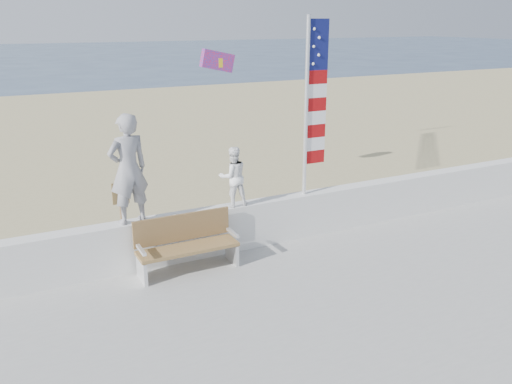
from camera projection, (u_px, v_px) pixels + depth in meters
ground at (294, 299)px, 9.11m from camera, size 220.00×220.00×0.00m
sand at (145, 170)px, 16.75m from camera, size 90.00×40.00×0.08m
seawall at (242, 226)px, 10.62m from camera, size 30.00×0.35×0.90m
adult at (128, 169)px, 9.26m from camera, size 0.78×0.59×1.93m
child at (233, 177)px, 10.23m from camera, size 0.59×0.47×1.15m
bench at (186, 243)px, 9.64m from camera, size 1.80×0.57×1.00m
flag at (312, 100)px, 10.56m from camera, size 0.50×0.08×3.50m
parafoil_kite at (218, 61)px, 13.60m from camera, size 0.90×0.26×0.61m
sign at (122, 212)px, 10.44m from camera, size 0.32×0.07×1.46m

